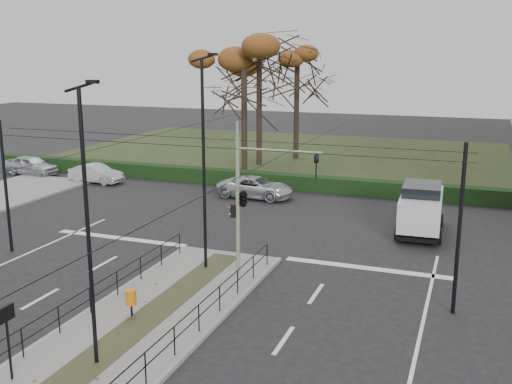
% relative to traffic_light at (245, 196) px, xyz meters
% --- Properties ---
extents(ground, '(140.00, 140.00, 0.00)m').
position_rel_traffic_light_xyz_m(ground, '(-1.54, -2.82, -3.34)').
color(ground, black).
rests_on(ground, ground).
extents(median_island, '(4.40, 15.00, 0.14)m').
position_rel_traffic_light_xyz_m(median_island, '(-1.54, -5.32, -3.27)').
color(median_island, slate).
rests_on(median_island, ground).
extents(park, '(38.00, 26.00, 0.10)m').
position_rel_traffic_light_xyz_m(park, '(-7.54, 29.18, -3.29)').
color(park, '#232F17').
rests_on(park, ground).
extents(hedge, '(38.00, 1.00, 1.00)m').
position_rel_traffic_light_xyz_m(hedge, '(-7.54, 15.78, -2.84)').
color(hedge, black).
rests_on(hedge, ground).
extents(median_railing, '(4.14, 13.24, 0.92)m').
position_rel_traffic_light_xyz_m(median_railing, '(-1.54, -5.42, -2.36)').
color(median_railing, black).
rests_on(median_railing, median_island).
extents(catenary, '(20.00, 34.00, 6.00)m').
position_rel_traffic_light_xyz_m(catenary, '(-1.54, -1.20, 0.08)').
color(catenary, black).
rests_on(catenary, ground).
extents(traffic_light, '(3.73, 2.13, 5.49)m').
position_rel_traffic_light_xyz_m(traffic_light, '(0.00, 0.00, 0.00)').
color(traffic_light, gray).
rests_on(traffic_light, median_island).
extents(litter_bin, '(0.37, 0.37, 0.95)m').
position_rel_traffic_light_xyz_m(litter_bin, '(-2.11, -5.20, -2.52)').
color(litter_bin, black).
rests_on(litter_bin, median_island).
extents(info_panel, '(0.12, 0.56, 2.14)m').
position_rel_traffic_light_xyz_m(info_panel, '(-3.05, -9.80, -1.52)').
color(info_panel, black).
rests_on(info_panel, median_island).
extents(streetlamp_median_near, '(0.67, 0.14, 8.02)m').
position_rel_traffic_light_xyz_m(streetlamp_median_near, '(-1.38, -8.24, 0.88)').
color(streetlamp_median_near, black).
rests_on(streetlamp_median_near, median_island).
extents(streetlamp_median_far, '(0.73, 0.15, 8.69)m').
position_rel_traffic_light_xyz_m(streetlamp_median_far, '(-1.76, 0.01, 1.22)').
color(streetlamp_median_far, black).
rests_on(streetlamp_median_far, median_island).
extents(parked_car_first, '(4.36, 2.07, 1.44)m').
position_rel_traffic_light_xyz_m(parked_car_first, '(-22.32, 13.72, -2.62)').
color(parked_car_first, '#B3B6BB').
rests_on(parked_car_first, ground).
extents(parked_car_second, '(4.00, 1.61, 1.29)m').
position_rel_traffic_light_xyz_m(parked_car_second, '(-16.22, 13.05, -2.69)').
color(parked_car_second, '#B3B6BB').
rests_on(parked_car_second, ground).
extents(parked_car_fourth, '(4.79, 2.34, 1.31)m').
position_rel_traffic_light_xyz_m(parked_car_fourth, '(-4.30, 12.78, -2.68)').
color(parked_car_fourth, '#B3B6BB').
rests_on(parked_car_fourth, ground).
extents(white_van, '(2.31, 4.81, 2.51)m').
position_rel_traffic_light_xyz_m(white_van, '(6.05, 8.57, -2.03)').
color(white_van, silver).
rests_on(white_van, ground).
extents(rust_tree, '(8.95, 8.95, 11.21)m').
position_rel_traffic_light_xyz_m(rust_tree, '(-7.81, 23.08, 5.28)').
color(rust_tree, black).
rests_on(rust_tree, park).
extents(bare_tree_center, '(6.23, 6.23, 11.07)m').
position_rel_traffic_light_xyz_m(bare_tree_center, '(-5.88, 26.90, 4.48)').
color(bare_tree_center, black).
rests_on(bare_tree_center, park).
extents(bare_tree_near, '(6.18, 6.18, 10.04)m').
position_rel_traffic_light_xyz_m(bare_tree_near, '(-7.78, 19.78, 3.76)').
color(bare_tree_near, black).
rests_on(bare_tree_near, park).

